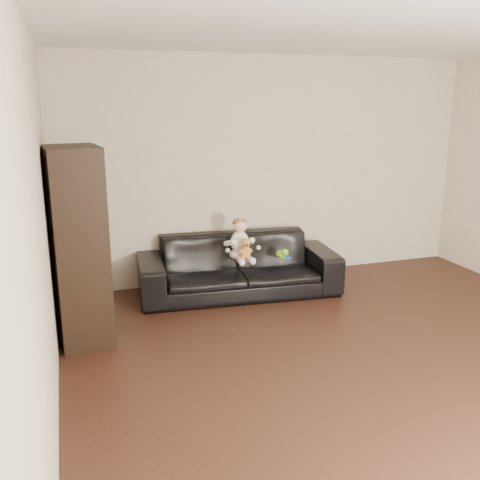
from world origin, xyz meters
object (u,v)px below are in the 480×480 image
object	(u,v)px
teddy_bear	(245,249)
toy_blue_disc	(287,257)
toy_rattle	(283,255)
toy_green	(281,254)
sofa	(239,265)
cabinet	(79,247)
baby	(240,242)

from	to	relation	value
teddy_bear	toy_blue_disc	xyz separation A→B (m)	(0.50, 0.05, -0.16)
toy_rattle	toy_blue_disc	distance (m)	0.06
toy_blue_disc	toy_green	bearing A→B (deg)	167.67
sofa	teddy_bear	xyz separation A→B (m)	(-0.01, -0.26, 0.26)
teddy_bear	toy_rattle	bearing A→B (deg)	4.43
cabinet	teddy_bear	distance (m)	1.77
sofa	cabinet	world-z (taller)	cabinet
teddy_bear	baby	bearing A→B (deg)	87.54
baby	cabinet	bearing A→B (deg)	-163.10
cabinet	toy_green	world-z (taller)	cabinet
baby	toy_green	size ratio (longest dim) A/B	3.65
toy_rattle	toy_blue_disc	xyz separation A→B (m)	(0.03, -0.04, -0.02)
toy_green	toy_rattle	xyz separation A→B (m)	(0.03, 0.03, -0.01)
sofa	toy_rattle	distance (m)	0.50
teddy_bear	toy_green	xyz separation A→B (m)	(0.43, 0.06, -0.12)
sofa	toy_rattle	bearing A→B (deg)	-15.37
cabinet	toy_rattle	size ratio (longest dim) A/B	29.27
sofa	baby	world-z (taller)	baby
toy_green	toy_blue_disc	distance (m)	0.08
sofa	toy_rattle	size ratio (longest dim) A/B	36.80
teddy_bear	toy_rattle	distance (m)	0.49
toy_green	toy_rattle	bearing A→B (deg)	39.90
toy_green	toy_rattle	size ratio (longest dim) A/B	2.14
toy_green	toy_blue_disc	size ratio (longest dim) A/B	1.33
toy_green	toy_rattle	world-z (taller)	toy_green
teddy_bear	toy_blue_disc	world-z (taller)	teddy_bear
teddy_bear	toy_blue_disc	size ratio (longest dim) A/B	2.32
baby	toy_green	world-z (taller)	baby
toy_blue_disc	cabinet	bearing A→B (deg)	-166.89
cabinet	teddy_bear	size ratio (longest dim) A/B	7.85
sofa	toy_green	world-z (taller)	sofa
cabinet	toy_green	distance (m)	2.22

